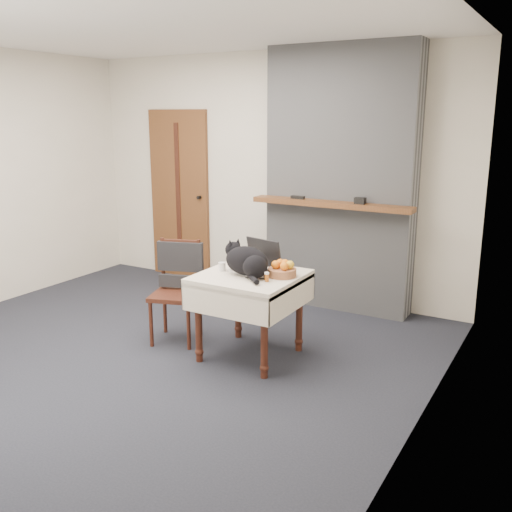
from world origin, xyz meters
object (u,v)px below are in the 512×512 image
at_px(fruit_basket, 282,270).
at_px(chair, 178,276).
at_px(laptop, 257,263).
at_px(pill_bottle, 267,277).
at_px(cream_jar, 222,267).
at_px(cat, 247,261).
at_px(door, 180,195).
at_px(side_table, 250,288).

distance_m(fruit_basket, chair, 1.02).
distance_m(laptop, pill_bottle, 0.31).
height_order(laptop, chair, laptop).
height_order(cream_jar, pill_bottle, pill_bottle).
xyz_separation_m(laptop, cat, (-0.00, -0.15, 0.05)).
bearing_deg(chair, door, 108.32).
distance_m(pill_bottle, chair, 1.00).
bearing_deg(cat, chair, -163.19).
relative_size(side_table, pill_bottle, 10.61).
bearing_deg(cat, side_table, 111.40).
height_order(cat, pill_bottle, cat).
xyz_separation_m(door, side_table, (1.97, -1.68, -0.41)).
bearing_deg(laptop, pill_bottle, -34.45).
bearing_deg(door, chair, -53.38).
xyz_separation_m(cat, fruit_basket, (0.25, 0.12, -0.06)).
height_order(laptop, cat, cat).
xyz_separation_m(pill_bottle, fruit_basket, (0.03, 0.19, 0.01)).
relative_size(side_table, chair, 0.88).
bearing_deg(side_table, laptop, 89.39).
relative_size(cream_jar, pill_bottle, 0.94).
height_order(fruit_basket, chair, chair).
height_order(laptop, pill_bottle, laptop).
distance_m(side_table, fruit_basket, 0.31).
distance_m(side_table, cat, 0.23).
relative_size(side_table, fruit_basket, 3.45).
height_order(door, pill_bottle, door).
distance_m(laptop, fruit_basket, 0.25).
height_order(door, cream_jar, door).
bearing_deg(laptop, chair, -162.56).
bearing_deg(laptop, fruit_basket, 4.04).
bearing_deg(door, cat, -41.11).
distance_m(pill_bottle, fruit_basket, 0.20).
relative_size(cat, chair, 0.55).
height_order(side_table, chair, chair).
xyz_separation_m(side_table, chair, (-0.76, 0.04, -0.02)).
relative_size(door, laptop, 5.01).
bearing_deg(cat, fruit_basket, 48.02).
distance_m(cream_jar, chair, 0.53).
height_order(side_table, cream_jar, cream_jar).
height_order(door, fruit_basket, door).
bearing_deg(pill_bottle, cat, 160.98).
height_order(cream_jar, chair, chair).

